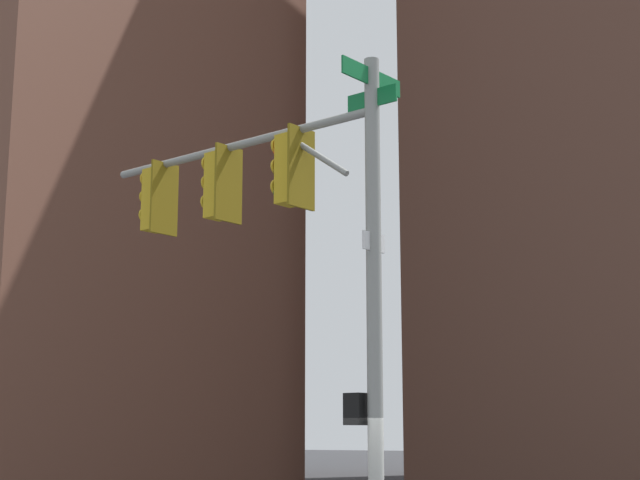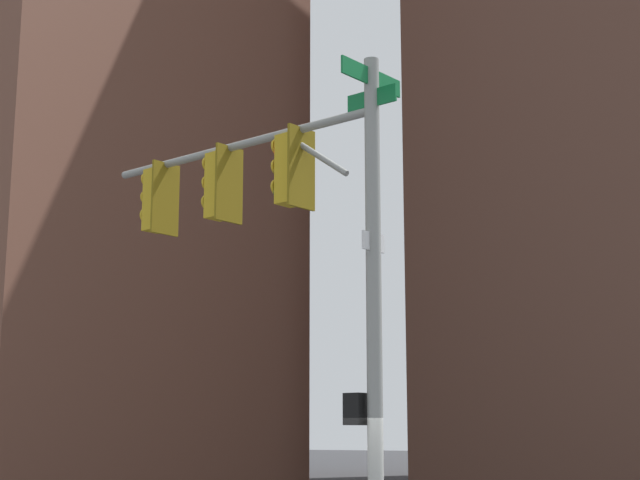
% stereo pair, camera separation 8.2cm
% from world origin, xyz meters
% --- Properties ---
extents(signal_pole_assembly, '(1.98, 5.39, 7.23)m').
position_xyz_m(signal_pole_assembly, '(-0.32, -2.00, 5.16)').
color(signal_pole_assembly, gray).
rests_on(signal_pole_assembly, ground_plane).
extents(building_brick_midblock, '(20.77, 17.43, 38.62)m').
position_xyz_m(building_brick_midblock, '(-35.61, -0.57, 19.31)').
color(building_brick_midblock, brown).
rests_on(building_brick_midblock, ground_plane).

